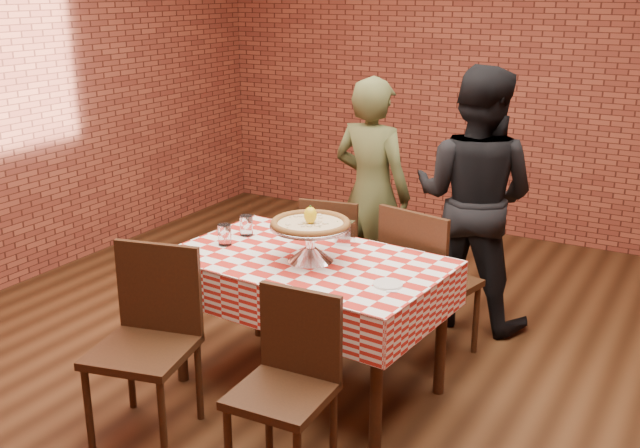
# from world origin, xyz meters

# --- Properties ---
(ground) EXTENTS (6.00, 6.00, 0.00)m
(ground) POSITION_xyz_m (0.00, 0.00, 0.00)
(ground) COLOR black
(ground) RESTS_ON ground
(back_wall) EXTENTS (5.50, 0.00, 5.50)m
(back_wall) POSITION_xyz_m (0.00, 3.00, 1.45)
(back_wall) COLOR brown
(back_wall) RESTS_ON ground
(table) EXTENTS (1.48, 0.96, 0.75)m
(table) POSITION_xyz_m (-0.11, -0.14, 0.38)
(table) COLOR #371E0E
(table) RESTS_ON ground
(tablecloth) EXTENTS (1.52, 1.00, 0.24)m
(tablecloth) POSITION_xyz_m (-0.11, -0.14, 0.64)
(tablecloth) COLOR red
(tablecloth) RESTS_ON table
(pizza_stand) EXTENTS (0.57, 0.57, 0.19)m
(pizza_stand) POSITION_xyz_m (-0.08, -0.16, 0.85)
(pizza_stand) COLOR silver
(pizza_stand) RESTS_ON tablecloth
(pizza) EXTENTS (0.54, 0.54, 0.03)m
(pizza) POSITION_xyz_m (-0.08, -0.16, 0.95)
(pizza) COLOR beige
(pizza) RESTS_ON pizza_stand
(lemon) EXTENTS (0.09, 0.09, 0.09)m
(lemon) POSITION_xyz_m (-0.08, -0.16, 1.00)
(lemon) COLOR yellow
(lemon) RESTS_ON pizza
(water_glass_left) EXTENTS (0.08, 0.08, 0.12)m
(water_glass_left) POSITION_xyz_m (-0.61, -0.19, 0.82)
(water_glass_left) COLOR white
(water_glass_left) RESTS_ON tablecloth
(water_glass_right) EXTENTS (0.08, 0.08, 0.12)m
(water_glass_right) POSITION_xyz_m (-0.60, 0.01, 0.82)
(water_glass_right) COLOR white
(water_glass_right) RESTS_ON tablecloth
(side_plate) EXTENTS (0.16, 0.16, 0.01)m
(side_plate) POSITION_xyz_m (0.41, -0.27, 0.76)
(side_plate) COLOR white
(side_plate) RESTS_ON tablecloth
(sweetener_packet_a) EXTENTS (0.06, 0.05, 0.00)m
(sweetener_packet_a) POSITION_xyz_m (0.46, -0.33, 0.76)
(sweetener_packet_a) COLOR white
(sweetener_packet_a) RESTS_ON tablecloth
(sweetener_packet_b) EXTENTS (0.06, 0.05, 0.00)m
(sweetener_packet_b) POSITION_xyz_m (0.45, -0.30, 0.76)
(sweetener_packet_b) COLOR white
(sweetener_packet_b) RESTS_ON tablecloth
(condiment_caddy) EXTENTS (0.10, 0.08, 0.13)m
(condiment_caddy) POSITION_xyz_m (-0.04, 0.15, 0.82)
(condiment_caddy) COLOR silver
(condiment_caddy) RESTS_ON tablecloth
(chair_near_left) EXTENTS (0.54, 0.54, 0.93)m
(chair_near_left) POSITION_xyz_m (-0.57, -0.93, 0.47)
(chair_near_left) COLOR #371E0E
(chair_near_left) RESTS_ON ground
(chair_near_right) EXTENTS (0.41, 0.41, 0.88)m
(chair_near_right) POSITION_xyz_m (0.22, -0.94, 0.44)
(chair_near_right) COLOR #371E0E
(chair_near_right) RESTS_ON ground
(chair_far_left) EXTENTS (0.44, 0.44, 0.86)m
(chair_far_left) POSITION_xyz_m (-0.40, 0.72, 0.43)
(chair_far_left) COLOR #371E0E
(chair_far_left) RESTS_ON ground
(chair_far_right) EXTENTS (0.55, 0.55, 0.94)m
(chair_far_right) POSITION_xyz_m (0.32, 0.55, 0.47)
(chair_far_right) COLOR #371E0E
(chair_far_right) RESTS_ON ground
(diner_olive) EXTENTS (0.61, 0.43, 1.57)m
(diner_olive) POSITION_xyz_m (-0.33, 1.09, 0.78)
(diner_olive) COLOR #474C29
(diner_olive) RESTS_ON ground
(diner_black) EXTENTS (0.83, 0.66, 1.67)m
(diner_black) POSITION_xyz_m (0.37, 1.13, 0.84)
(diner_black) COLOR black
(diner_black) RESTS_ON ground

